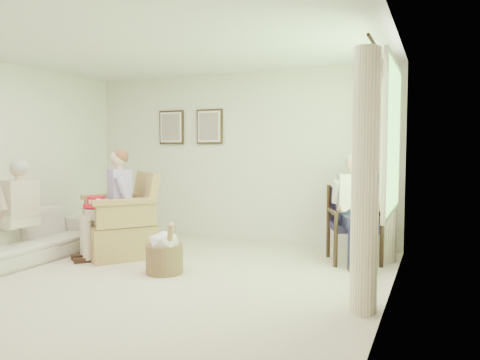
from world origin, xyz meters
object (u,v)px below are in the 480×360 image
(sofa, at_px, (26,236))
(red_hat, at_px, (96,203))
(person_wicker, at_px, (114,196))
(person_dark, at_px, (353,201))
(wicker_armchair, at_px, (121,229))
(person_sofa, at_px, (15,205))
(hatbox, at_px, (165,252))
(wood_armchair, at_px, (355,221))

(sofa, bearing_deg, red_hat, -64.26)
(sofa, height_order, person_wicker, person_wicker)
(person_dark, bearing_deg, red_hat, 177.04)
(wicker_armchair, xyz_separation_m, person_sofa, (-0.97, -0.84, 0.37))
(person_dark, bearing_deg, person_wicker, 175.50)
(sofa, xyz_separation_m, red_hat, (0.81, 0.39, 0.43))
(person_wicker, height_order, red_hat, person_wicker)
(wicker_armchair, relative_size, hatbox, 1.78)
(red_hat, bearing_deg, person_sofa, -145.99)
(person_dark, bearing_deg, sofa, 178.43)
(person_wicker, bearing_deg, person_dark, 56.63)
(person_dark, height_order, hatbox, person_dark)
(person_sofa, bearing_deg, hatbox, 104.97)
(sofa, distance_m, person_dark, 4.20)
(wicker_armchair, height_order, sofa, wicker_armchair)
(sofa, height_order, person_dark, person_dark)
(wicker_armchair, height_order, hatbox, wicker_armchair)
(wood_armchair, bearing_deg, red_hat, 179.56)
(red_hat, bearing_deg, sofa, -154.26)
(wood_armchair, bearing_deg, person_sofa, -177.68)
(wood_armchair, bearing_deg, person_dark, -112.27)
(wicker_armchair, distance_m, person_wicker, 0.49)
(sofa, bearing_deg, person_wicker, -61.19)
(person_dark, distance_m, hatbox, 2.39)
(person_sofa, xyz_separation_m, hatbox, (1.98, 0.31, -0.48))
(wood_armchair, bearing_deg, person_wicker, 178.21)
(wicker_armchair, distance_m, wood_armchair, 3.08)
(wicker_armchair, distance_m, person_sofa, 1.34)
(hatbox, bearing_deg, wicker_armchair, 152.24)
(sofa, distance_m, red_hat, 1.00)
(person_wicker, xyz_separation_m, hatbox, (1.01, -0.38, -0.58))
(wood_armchair, bearing_deg, hatbox, -164.63)
(person_sofa, bearing_deg, wood_armchair, 120.75)
(person_dark, relative_size, person_sofa, 1.06)
(person_wicker, distance_m, person_dark, 3.07)
(red_hat, bearing_deg, hatbox, -11.54)
(wood_armchair, relative_size, person_dark, 0.69)
(wicker_armchair, distance_m, red_hat, 0.51)
(wood_armchair, xyz_separation_m, person_wicker, (-2.93, -1.09, 0.31))
(person_sofa, bearing_deg, person_wicker, 131.55)
(wood_armchair, height_order, person_wicker, person_wicker)
(wicker_armchair, relative_size, person_wicker, 0.81)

